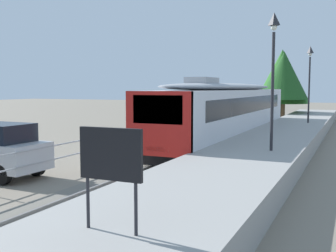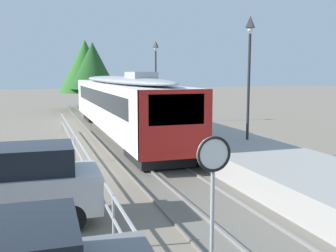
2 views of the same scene
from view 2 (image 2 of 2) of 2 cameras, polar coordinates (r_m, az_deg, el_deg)
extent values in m
plane|color=slate|center=(18.67, -12.61, -4.37)|extent=(160.00, 160.00, 0.00)
cube|color=#6B665B|center=(19.18, -3.65, -3.78)|extent=(3.20, 60.00, 0.06)
cube|color=slate|center=(19.00, -5.75, -3.70)|extent=(0.08, 60.00, 0.08)
cube|color=slate|center=(19.36, -1.59, -3.45)|extent=(0.08, 60.00, 0.08)
cube|color=silver|center=(24.17, -6.99, 3.19)|extent=(2.80, 20.58, 2.55)
cube|color=red|center=(14.38, 1.13, 0.20)|extent=(2.80, 0.24, 2.55)
cube|color=black|center=(14.24, 1.25, 2.39)|extent=(2.13, 0.08, 1.12)
cube|color=black|center=(24.14, -7.01, 4.16)|extent=(2.82, 17.28, 0.92)
ellipsoid|color=#9EA0A5|center=(24.10, -7.05, 6.64)|extent=(2.69, 19.75, 0.44)
cube|color=#9EA0A5|center=(19.08, -3.97, 7.26)|extent=(1.10, 2.20, 0.36)
cube|color=#EAE5C6|center=(14.48, 1.22, -3.75)|extent=(1.00, 0.10, 0.20)
cube|color=black|center=(16.79, -1.51, -4.08)|extent=(2.24, 3.20, 0.55)
cube|color=black|center=(32.05, -9.76, 1.45)|extent=(2.24, 3.20, 0.55)
cube|color=#999691|center=(20.16, 5.31, -2.02)|extent=(3.90, 60.00, 0.90)
cylinder|color=#232328|center=(17.66, 11.55, 5.46)|extent=(0.12, 0.12, 4.60)
pyramid|color=#232328|center=(17.78, 11.80, 14.51)|extent=(0.34, 0.34, 0.50)
sphere|color=silver|center=(17.74, 11.77, 13.49)|extent=(0.24, 0.24, 0.24)
cylinder|color=#232328|center=(30.71, -1.77, 6.50)|extent=(0.12, 0.12, 4.60)
pyramid|color=#232328|center=(30.77, -1.79, 11.72)|extent=(0.34, 0.34, 0.50)
sphere|color=silver|center=(30.75, -1.79, 11.13)|extent=(0.24, 0.24, 0.24)
cylinder|color=#9EA0A5|center=(7.07, 6.36, -15.17)|extent=(0.07, 0.07, 2.20)
cylinder|color=white|center=(6.64, 6.61, -4.03)|extent=(0.60, 0.03, 0.60)
torus|color=black|center=(6.63, 6.66, -4.05)|extent=(0.61, 0.05, 0.61)
cube|color=#9EA0A5|center=(8.72, -7.94, -10.01)|extent=(0.05, 36.00, 0.05)
cube|color=#9EA0A5|center=(8.89, -7.88, -13.16)|extent=(0.05, 36.00, 0.05)
cylinder|color=#9EA0A5|center=(8.91, -7.87, -13.54)|extent=(0.06, 0.06, 1.25)
cylinder|color=#9EA0A5|center=(17.54, -13.31, -3.08)|extent=(0.06, 0.06, 1.25)
cylinder|color=#9EA0A5|center=(26.42, -15.09, 0.44)|extent=(0.06, 0.06, 1.25)
cube|color=#B7BABF|center=(10.74, -22.35, -9.02)|extent=(4.65, 2.03, 1.00)
cube|color=black|center=(10.52, -21.50, -4.60)|extent=(2.95, 1.75, 0.68)
cylinder|color=black|center=(10.06, -13.81, -12.79)|extent=(0.73, 0.26, 0.72)
cylinder|color=black|center=(11.63, -14.26, -9.97)|extent=(0.73, 0.26, 0.72)
cylinder|color=brown|center=(40.51, -10.69, 3.72)|extent=(0.36, 0.36, 2.24)
cone|color=#1E4C1E|center=(40.42, -10.81, 8.56)|extent=(4.65, 4.65, 4.61)
cylinder|color=brown|center=(42.46, -11.70, 3.57)|extent=(0.36, 0.36, 1.79)
cone|color=#286023|center=(42.36, -11.84, 8.44)|extent=(5.48, 5.48, 5.42)
camera|label=1|loc=(11.81, 77.00, -0.56)|focal=44.39mm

